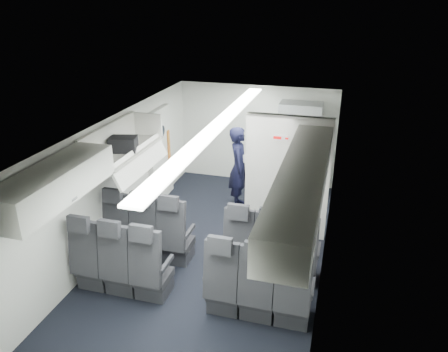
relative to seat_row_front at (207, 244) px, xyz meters
The scene contains 13 objects.
cabin_shell 0.90m from the seat_row_front, 90.00° to the left, with size 3.41×6.01×2.16m.
seat_row_front is the anchor object (origin of this frame).
seat_row_mid 0.90m from the seat_row_front, 90.00° to the right, with size 3.33×0.56×1.24m.
overhead_bin_left_rear 2.50m from the seat_row_front, 133.68° to the right, with size 0.53×1.80×0.40m.
overhead_bin_left_front_open 1.98m from the seat_row_front, 168.87° to the left, with size 0.64×1.70×0.72m.
overhead_bin_right_rear 2.50m from the seat_row_front, 46.32° to the right, with size 0.53×1.80×0.40m.
overhead_bin_right_front 2.04m from the seat_row_front, 11.46° to the left, with size 0.53×1.70×0.40m.
bulkhead_partition 1.79m from the seat_row_front, 53.69° to the left, with size 1.40×0.15×2.13m.
galley_unit 3.43m from the seat_row_front, 73.72° to the left, with size 0.85×0.52×1.90m.
boarding_door 2.71m from the seat_row_front, 128.16° to the left, with size 0.12×1.27×1.86m.
flight_attendant 2.20m from the seat_row_front, 91.29° to the left, with size 0.60×0.39×1.63m, color black.
carry_on_bag 1.99m from the seat_row_front, 169.38° to the left, with size 0.41×0.29×0.25m, color black.
papers 2.21m from the seat_row_front, 86.16° to the left, with size 0.22×0.02×0.15m, color white.
Camera 1 is at (1.80, -5.94, 3.93)m, focal length 35.00 mm.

